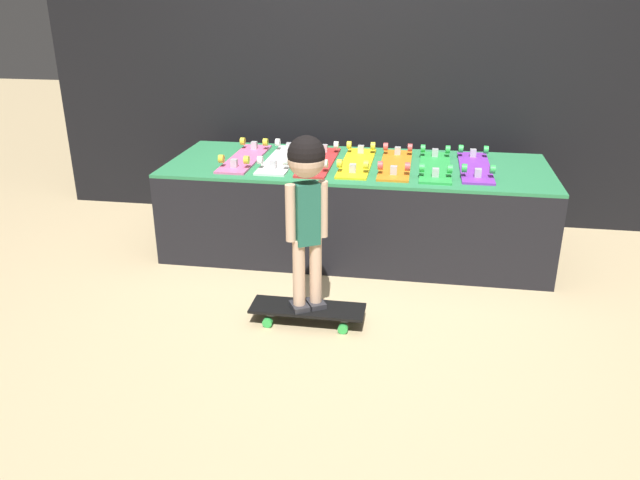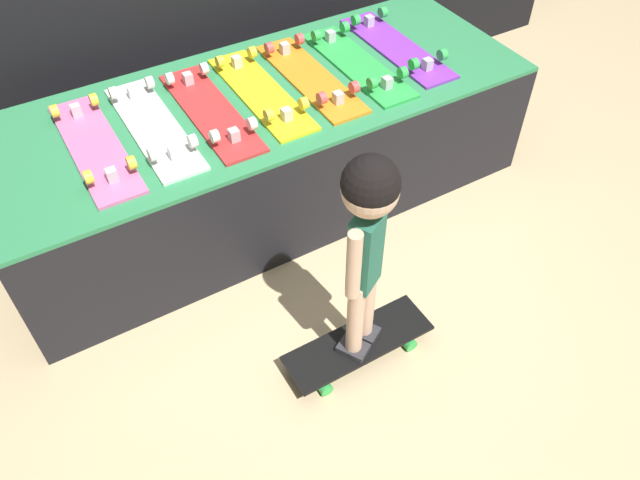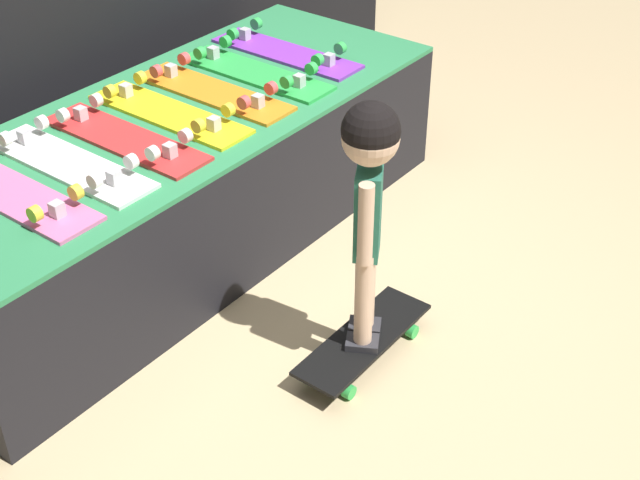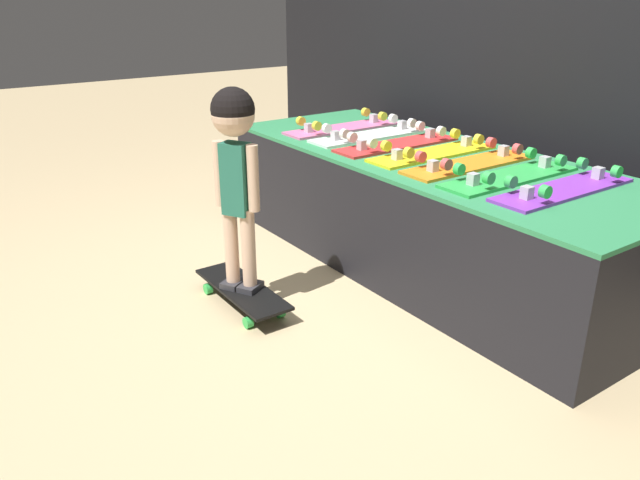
{
  "view_description": "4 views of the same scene",
  "coord_description": "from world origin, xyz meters",
  "px_view_note": "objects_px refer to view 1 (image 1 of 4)",
  "views": [
    {
      "loc": [
        0.41,
        -3.29,
        1.67
      ],
      "look_at": [
        -0.12,
        -0.1,
        0.36
      ],
      "focal_mm": 35.0,
      "sensor_mm": 36.0,
      "label": 1
    },
    {
      "loc": [
        -0.99,
        -1.55,
        2.16
      ],
      "look_at": [
        -0.11,
        -0.05,
        0.34
      ],
      "focal_mm": 35.0,
      "sensor_mm": 36.0,
      "label": 2
    },
    {
      "loc": [
        -2.16,
        -1.75,
        2.19
      ],
      "look_at": [
        -0.05,
        -0.14,
        0.36
      ],
      "focal_mm": 50.0,
      "sensor_mm": 36.0,
      "label": 3
    },
    {
      "loc": [
        2.21,
        -1.6,
        1.4
      ],
      "look_at": [
        -0.0,
        -0.05,
        0.29
      ],
      "focal_mm": 35.0,
      "sensor_mm": 36.0,
      "label": 4
    }
  ],
  "objects_px": {
    "skateboard_yellow_on_rack": "(357,161)",
    "skateboard_orange_on_rack": "(396,163)",
    "skateboard_white_on_rack": "(282,158)",
    "skateboard_on_floor": "(308,310)",
    "child": "(307,191)",
    "skateboard_pink_on_rack": "(245,157)",
    "skateboard_purple_on_rack": "(475,166)",
    "skateboard_green_on_rack": "(435,165)",
    "skateboard_red_on_rack": "(319,161)"
  },
  "relations": [
    {
      "from": "skateboard_red_on_rack",
      "to": "skateboard_yellow_on_rack",
      "type": "bearing_deg",
      "value": 4.21
    },
    {
      "from": "skateboard_yellow_on_rack",
      "to": "skateboard_on_floor",
      "type": "relative_size",
      "value": 1.21
    },
    {
      "from": "skateboard_green_on_rack",
      "to": "skateboard_on_floor",
      "type": "height_order",
      "value": "skateboard_green_on_rack"
    },
    {
      "from": "skateboard_red_on_rack",
      "to": "skateboard_yellow_on_rack",
      "type": "distance_m",
      "value": 0.25
    },
    {
      "from": "skateboard_pink_on_rack",
      "to": "skateboard_on_floor",
      "type": "distance_m",
      "value": 1.33
    },
    {
      "from": "skateboard_orange_on_rack",
      "to": "skateboard_purple_on_rack",
      "type": "distance_m",
      "value": 0.5
    },
    {
      "from": "skateboard_orange_on_rack",
      "to": "skateboard_purple_on_rack",
      "type": "bearing_deg",
      "value": 2.61
    },
    {
      "from": "skateboard_orange_on_rack",
      "to": "skateboard_pink_on_rack",
      "type": "bearing_deg",
      "value": -179.68
    },
    {
      "from": "skateboard_pink_on_rack",
      "to": "skateboard_red_on_rack",
      "type": "distance_m",
      "value": 0.5
    },
    {
      "from": "skateboard_white_on_rack",
      "to": "skateboard_on_floor",
      "type": "xyz_separation_m",
      "value": [
        0.36,
        -1.05,
        -0.54
      ]
    },
    {
      "from": "skateboard_yellow_on_rack",
      "to": "skateboard_purple_on_rack",
      "type": "bearing_deg",
      "value": 1.37
    },
    {
      "from": "skateboard_yellow_on_rack",
      "to": "skateboard_on_floor",
      "type": "distance_m",
      "value": 1.19
    },
    {
      "from": "child",
      "to": "skateboard_pink_on_rack",
      "type": "bearing_deg",
      "value": 90.88
    },
    {
      "from": "skateboard_green_on_rack",
      "to": "skateboard_orange_on_rack",
      "type": "bearing_deg",
      "value": 177.56
    },
    {
      "from": "skateboard_red_on_rack",
      "to": "skateboard_green_on_rack",
      "type": "distance_m",
      "value": 0.75
    },
    {
      "from": "skateboard_orange_on_rack",
      "to": "child",
      "type": "xyz_separation_m",
      "value": [
        -0.39,
        -1.05,
        0.12
      ]
    },
    {
      "from": "skateboard_white_on_rack",
      "to": "skateboard_red_on_rack",
      "type": "relative_size",
      "value": 1.0
    },
    {
      "from": "skateboard_white_on_rack",
      "to": "skateboard_purple_on_rack",
      "type": "distance_m",
      "value": 1.25
    },
    {
      "from": "skateboard_pink_on_rack",
      "to": "skateboard_yellow_on_rack",
      "type": "height_order",
      "value": "same"
    },
    {
      "from": "skateboard_red_on_rack",
      "to": "skateboard_orange_on_rack",
      "type": "height_order",
      "value": "same"
    },
    {
      "from": "skateboard_pink_on_rack",
      "to": "skateboard_green_on_rack",
      "type": "height_order",
      "value": "same"
    },
    {
      "from": "skateboard_white_on_rack",
      "to": "child",
      "type": "height_order",
      "value": "child"
    },
    {
      "from": "skateboard_red_on_rack",
      "to": "skateboard_purple_on_rack",
      "type": "relative_size",
      "value": 1.0
    },
    {
      "from": "skateboard_white_on_rack",
      "to": "child",
      "type": "bearing_deg",
      "value": -70.83
    },
    {
      "from": "skateboard_green_on_rack",
      "to": "skateboard_white_on_rack",
      "type": "bearing_deg",
      "value": 179.25
    },
    {
      "from": "skateboard_orange_on_rack",
      "to": "skateboard_purple_on_rack",
      "type": "xyz_separation_m",
      "value": [
        0.5,
        0.02,
        0.0
      ]
    },
    {
      "from": "skateboard_green_on_rack",
      "to": "skateboard_on_floor",
      "type": "bearing_deg",
      "value": -121.62
    },
    {
      "from": "skateboard_pink_on_rack",
      "to": "skateboard_yellow_on_rack",
      "type": "distance_m",
      "value": 0.75
    },
    {
      "from": "skateboard_green_on_rack",
      "to": "child",
      "type": "bearing_deg",
      "value": -121.62
    },
    {
      "from": "skateboard_red_on_rack",
      "to": "skateboard_purple_on_rack",
      "type": "bearing_deg",
      "value": 2.08
    },
    {
      "from": "skateboard_yellow_on_rack",
      "to": "child",
      "type": "xyz_separation_m",
      "value": [
        -0.14,
        -1.05,
        0.12
      ]
    },
    {
      "from": "skateboard_red_on_rack",
      "to": "skateboard_on_floor",
      "type": "xyz_separation_m",
      "value": [
        0.11,
        -1.03,
        -0.54
      ]
    },
    {
      "from": "skateboard_purple_on_rack",
      "to": "skateboard_pink_on_rack",
      "type": "bearing_deg",
      "value": -178.92
    },
    {
      "from": "skateboard_red_on_rack",
      "to": "skateboard_on_floor",
      "type": "relative_size",
      "value": 1.21
    },
    {
      "from": "skateboard_pink_on_rack",
      "to": "skateboard_on_floor",
      "type": "xyz_separation_m",
      "value": [
        0.62,
        -1.04,
        -0.54
      ]
    },
    {
      "from": "skateboard_yellow_on_rack",
      "to": "skateboard_white_on_rack",
      "type": "bearing_deg",
      "value": -179.72
    },
    {
      "from": "skateboard_red_on_rack",
      "to": "skateboard_orange_on_rack",
      "type": "relative_size",
      "value": 1.0
    },
    {
      "from": "skateboard_on_floor",
      "to": "child",
      "type": "xyz_separation_m",
      "value": [
        -0.0,
        -0.0,
        0.66
      ]
    },
    {
      "from": "skateboard_pink_on_rack",
      "to": "skateboard_yellow_on_rack",
      "type": "xyz_separation_m",
      "value": [
        0.75,
        0.01,
        0.0
      ]
    },
    {
      "from": "skateboard_yellow_on_rack",
      "to": "skateboard_orange_on_rack",
      "type": "height_order",
      "value": "same"
    },
    {
      "from": "skateboard_orange_on_rack",
      "to": "skateboard_white_on_rack",
      "type": "bearing_deg",
      "value": 179.82
    },
    {
      "from": "skateboard_pink_on_rack",
      "to": "skateboard_red_on_rack",
      "type": "relative_size",
      "value": 1.0
    },
    {
      "from": "skateboard_red_on_rack",
      "to": "child",
      "type": "distance_m",
      "value": 1.05
    },
    {
      "from": "skateboard_on_floor",
      "to": "child",
      "type": "height_order",
      "value": "child"
    },
    {
      "from": "skateboard_green_on_rack",
      "to": "skateboard_purple_on_rack",
      "type": "bearing_deg",
      "value": 7.62
    },
    {
      "from": "skateboard_yellow_on_rack",
      "to": "skateboard_orange_on_rack",
      "type": "bearing_deg",
      "value": -1.1
    },
    {
      "from": "skateboard_white_on_rack",
      "to": "child",
      "type": "relative_size",
      "value": 0.8
    },
    {
      "from": "child",
      "to": "skateboard_on_floor",
      "type": "bearing_deg",
      "value": 33.73
    },
    {
      "from": "skateboard_red_on_rack",
      "to": "skateboard_on_floor",
      "type": "distance_m",
      "value": 1.17
    },
    {
      "from": "skateboard_pink_on_rack",
      "to": "skateboard_yellow_on_rack",
      "type": "relative_size",
      "value": 1.0
    }
  ]
}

